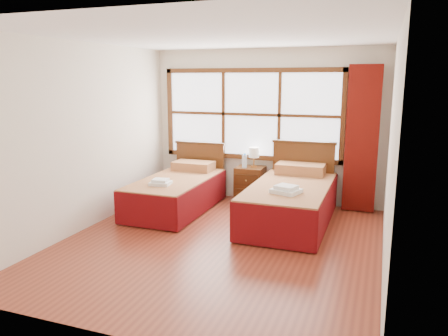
% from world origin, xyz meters
% --- Properties ---
extents(floor, '(4.50, 4.50, 0.00)m').
position_xyz_m(floor, '(0.00, 0.00, 0.00)').
color(floor, brown).
rests_on(floor, ground).
extents(ceiling, '(4.50, 4.50, 0.00)m').
position_xyz_m(ceiling, '(0.00, 0.00, 2.60)').
color(ceiling, white).
rests_on(ceiling, wall_back).
extents(wall_back, '(4.00, 0.00, 4.00)m').
position_xyz_m(wall_back, '(0.00, 2.25, 1.30)').
color(wall_back, silver).
rests_on(wall_back, floor).
extents(wall_left, '(0.00, 4.50, 4.50)m').
position_xyz_m(wall_left, '(-2.00, 0.00, 1.30)').
color(wall_left, silver).
rests_on(wall_left, floor).
extents(wall_right, '(0.00, 4.50, 4.50)m').
position_xyz_m(wall_right, '(2.00, 0.00, 1.30)').
color(wall_right, silver).
rests_on(wall_right, floor).
extents(window, '(3.16, 0.06, 1.56)m').
position_xyz_m(window, '(-0.25, 2.21, 1.50)').
color(window, white).
rests_on(window, wall_back).
extents(curtain, '(0.50, 0.16, 2.30)m').
position_xyz_m(curtain, '(1.60, 2.11, 1.17)').
color(curtain, '#620F09').
rests_on(curtain, wall_back).
extents(bed_left, '(1.02, 2.04, 0.99)m').
position_xyz_m(bed_left, '(-1.18, 1.20, 0.30)').
color(bed_left, '#3D210C').
rests_on(bed_left, floor).
extents(bed_right, '(1.12, 2.18, 1.09)m').
position_xyz_m(bed_right, '(0.69, 1.20, 0.33)').
color(bed_right, '#3D210C').
rests_on(bed_right, floor).
extents(nightstand, '(0.47, 0.46, 0.62)m').
position_xyz_m(nightstand, '(-0.19, 1.99, 0.31)').
color(nightstand, '#502A11').
rests_on(nightstand, floor).
extents(towels_left, '(0.34, 0.31, 0.09)m').
position_xyz_m(towels_left, '(-1.21, 0.69, 0.56)').
color(towels_left, white).
rests_on(towels_left, bed_left).
extents(towels_right, '(0.44, 0.41, 0.11)m').
position_xyz_m(towels_right, '(0.72, 0.65, 0.63)').
color(towels_right, white).
rests_on(towels_right, bed_right).
extents(lamp, '(0.17, 0.17, 0.34)m').
position_xyz_m(lamp, '(-0.14, 2.03, 0.86)').
color(lamp, '#CD8E41').
rests_on(lamp, nightstand).
extents(bottle_near, '(0.06, 0.06, 0.23)m').
position_xyz_m(bottle_near, '(-0.29, 1.94, 0.73)').
color(bottle_near, '#C0DFF7').
rests_on(bottle_near, nightstand).
extents(bottle_far, '(0.07, 0.07, 0.25)m').
position_xyz_m(bottle_far, '(-0.26, 1.91, 0.74)').
color(bottle_far, '#C0DFF7').
rests_on(bottle_far, nightstand).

